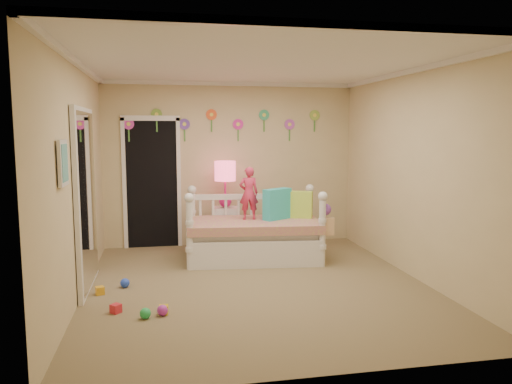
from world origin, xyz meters
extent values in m
cube|color=#7F684C|center=(0.00, 0.00, 0.00)|extent=(4.00, 4.50, 0.01)
cube|color=white|center=(0.00, 0.00, 2.60)|extent=(4.00, 4.50, 0.01)
cube|color=tan|center=(0.00, 2.25, 1.30)|extent=(4.00, 0.01, 2.60)
cube|color=tan|center=(-2.00, 0.00, 1.30)|extent=(0.01, 4.50, 2.60)
cube|color=tan|center=(2.00, 0.00, 1.30)|extent=(0.01, 4.50, 2.60)
cube|color=#24B5B5|center=(0.53, 1.20, 0.79)|extent=(0.46, 0.37, 0.44)
cube|color=#B9E646|center=(0.86, 1.27, 0.76)|extent=(0.44, 0.30, 0.39)
imported|color=#D83156|center=(0.12, 1.27, 0.95)|extent=(0.28, 0.19, 0.76)
cube|color=white|center=(-0.14, 1.90, 0.33)|extent=(0.42, 0.34, 0.66)
sphere|color=#EA1F88|center=(-0.14, 1.90, 0.76)|extent=(0.20, 0.20, 0.20)
cylinder|color=#EA1F88|center=(-0.14, 1.90, 0.96)|extent=(0.03, 0.03, 0.41)
cylinder|color=#F94A6B|center=(-0.14, 1.90, 1.22)|extent=(0.33, 0.33, 0.30)
cube|color=black|center=(-1.25, 2.23, 1.03)|extent=(0.90, 0.04, 2.07)
cube|color=white|center=(-1.96, 0.30, 1.05)|extent=(0.07, 1.30, 2.10)
cube|color=white|center=(-1.97, -0.90, 1.55)|extent=(0.05, 0.34, 0.42)
camera|label=1|loc=(-1.09, -5.59, 1.84)|focal=34.47mm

